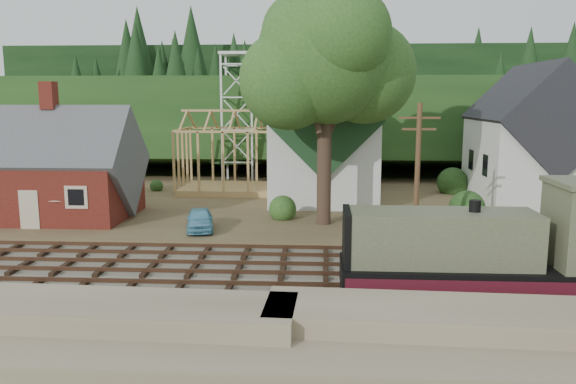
# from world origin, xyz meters

# --- Properties ---
(ground) EXTENTS (140.00, 140.00, 0.00)m
(ground) POSITION_xyz_m (0.00, 0.00, 0.00)
(ground) COLOR #384C1E
(ground) RESTS_ON ground
(embankment) EXTENTS (64.00, 5.00, 1.60)m
(embankment) POSITION_xyz_m (0.00, -8.50, 0.00)
(embankment) COLOR #7F7259
(embankment) RESTS_ON ground
(railroad_bed) EXTENTS (64.00, 11.00, 0.16)m
(railroad_bed) POSITION_xyz_m (0.00, 0.00, 0.08)
(railroad_bed) COLOR #726B5B
(railroad_bed) RESTS_ON ground
(village_flat) EXTENTS (64.00, 26.00, 0.30)m
(village_flat) POSITION_xyz_m (0.00, 18.00, 0.15)
(village_flat) COLOR brown
(village_flat) RESTS_ON ground
(hillside) EXTENTS (70.00, 28.96, 12.74)m
(hillside) POSITION_xyz_m (0.00, 42.00, 0.00)
(hillside) COLOR #1E3F19
(hillside) RESTS_ON ground
(ridge) EXTENTS (80.00, 20.00, 12.00)m
(ridge) POSITION_xyz_m (0.00, 58.00, 0.00)
(ridge) COLOR black
(ridge) RESTS_ON ground
(depot) EXTENTS (10.80, 7.41, 9.00)m
(depot) POSITION_xyz_m (-16.00, 11.00, 3.21)
(depot) COLOR #571714
(depot) RESTS_ON village_flat
(church) EXTENTS (8.40, 15.17, 13.00)m
(church) POSITION_xyz_m (2.00, 19.68, 5.18)
(church) COLOR silver
(church) RESTS_ON village_flat
(farmhouse) EXTENTS (8.40, 10.80, 10.60)m
(farmhouse) POSITION_xyz_m (18.00, 19.00, 4.87)
(farmhouse) COLOR silver
(farmhouse) RESTS_ON village_flat
(timber_frame) EXTENTS (8.20, 6.20, 6.99)m
(timber_frame) POSITION_xyz_m (-6.00, 22.00, 3.27)
(timber_frame) COLOR tan
(timber_frame) RESTS_ON village_flat
(lattice_tower) EXTENTS (3.20, 3.20, 12.12)m
(lattice_tower) POSITION_xyz_m (-6.00, 28.00, 10.03)
(lattice_tower) COLOR silver
(lattice_tower) RESTS_ON village_flat
(big_tree) EXTENTS (10.90, 8.40, 14.70)m
(big_tree) POSITION_xyz_m (2.17, 10.08, 10.22)
(big_tree) COLOR #38281E
(big_tree) RESTS_ON village_flat
(telegraph_pole_near) EXTENTS (2.20, 0.28, 8.00)m
(telegraph_pole_near) POSITION_xyz_m (7.00, 5.20, 4.25)
(telegraph_pole_near) COLOR #4C331E
(telegraph_pole_near) RESTS_ON ground
(locomotive) EXTENTS (12.32, 3.08, 4.92)m
(locomotive) POSITION_xyz_m (9.40, -3.00, 2.17)
(locomotive) COLOR black
(locomotive) RESTS_ON railroad_bed
(car_blue) EXTENTS (2.34, 4.13, 1.33)m
(car_blue) POSITION_xyz_m (-5.52, 7.78, 0.96)
(car_blue) COLOR #60B0CF
(car_blue) RESTS_ON village_flat
(car_green) EXTENTS (4.13, 2.50, 1.28)m
(car_green) POSITION_xyz_m (-17.02, 10.68, 0.94)
(car_green) COLOR #97B67E
(car_green) RESTS_ON village_flat
(patio_set) EXTENTS (1.94, 1.94, 2.16)m
(patio_set) POSITION_xyz_m (-14.35, 8.36, 2.14)
(patio_set) COLOR silver
(patio_set) RESTS_ON village_flat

